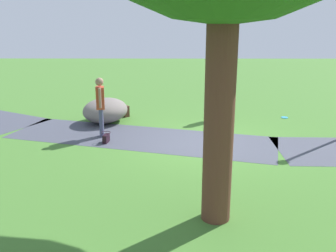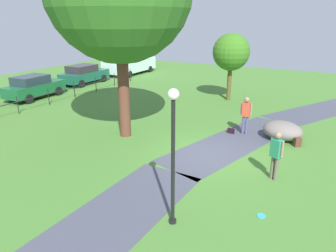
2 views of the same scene
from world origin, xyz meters
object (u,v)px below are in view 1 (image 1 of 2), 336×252
man_near_boulder (222,91)px  handbag_on_grass (106,138)px  lawn_boulder (105,110)px  backpack_by_boulder (125,111)px  frisbee_on_grass (285,118)px  woman_with_handbag (100,103)px

man_near_boulder → handbag_on_grass: bearing=36.4°
lawn_boulder → man_near_boulder: bearing=-173.9°
backpack_by_boulder → frisbee_on_grass: backpack_by_boulder is taller
woman_with_handbag → handbag_on_grass: 1.10m
man_near_boulder → backpack_by_boulder: bearing=-5.0°
woman_with_handbag → man_near_boulder: 4.41m
lawn_boulder → woman_with_handbag: size_ratio=1.18×
handbag_on_grass → frisbee_on_grass: 6.62m
woman_with_handbag → frisbee_on_grass: (-6.21, -2.26, -1.04)m
handbag_on_grass → backpack_by_boulder: bearing=-93.8°
handbag_on_grass → man_near_boulder: bearing=-143.6°
woman_with_handbag → backpack_by_boulder: bearing=-99.9°
woman_with_handbag → man_near_boulder: bearing=-151.4°
handbag_on_grass → backpack_by_boulder: 2.99m
backpack_by_boulder → frisbee_on_grass: size_ratio=1.63×
lawn_boulder → man_near_boulder: man_near_boulder is taller
lawn_boulder → backpack_by_boulder: size_ratio=5.28×
lawn_boulder → woman_with_handbag: 1.80m
man_near_boulder → handbag_on_grass: (3.65, 2.69, -0.86)m
lawn_boulder → frisbee_on_grass: 6.40m
backpack_by_boulder → man_near_boulder: bearing=175.0°
man_near_boulder → backpack_by_boulder: size_ratio=4.28×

